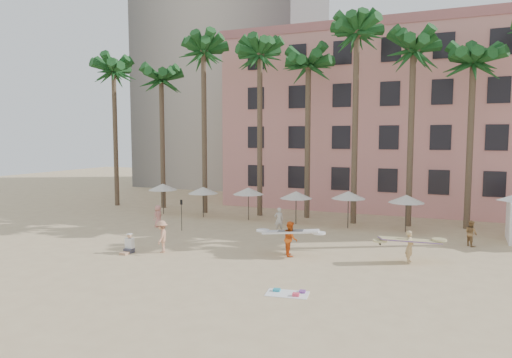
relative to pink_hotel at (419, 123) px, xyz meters
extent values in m
plane|color=#D1B789|center=(-7.00, -26.00, -8.00)|extent=(120.00, 120.00, 0.00)
cube|color=#D98684|center=(0.00, 0.00, 0.00)|extent=(35.00, 14.00, 16.00)
cube|color=#A89E8E|center=(-25.00, 12.00, 17.00)|extent=(22.00, 18.00, 50.00)
cylinder|color=brown|center=(-27.00, -11.00, -1.50)|extent=(0.44, 0.44, 13.00)
cylinder|color=brown|center=(-22.00, -10.50, -2.00)|extent=(0.44, 0.44, 12.00)
cylinder|color=brown|center=(-17.00, -11.50, -1.00)|extent=(0.44, 0.44, 14.00)
cylinder|color=brown|center=(-12.00, -11.00, -1.25)|extent=(0.44, 0.44, 13.50)
cylinder|color=brown|center=(-8.00, -10.50, -1.75)|extent=(0.44, 0.44, 12.50)
cylinder|color=brown|center=(-4.00, -11.50, -0.75)|extent=(0.44, 0.44, 14.50)
cylinder|color=brown|center=(0.00, -11.00, -1.50)|extent=(0.44, 0.44, 13.00)
cylinder|color=brown|center=(4.00, -10.50, -2.00)|extent=(0.44, 0.44, 12.00)
cylinder|color=#332B23|center=(-20.00, -13.50, -6.75)|extent=(0.07, 0.07, 2.50)
cone|color=silver|center=(-20.00, -13.50, -5.65)|extent=(2.50, 2.50, 0.55)
cylinder|color=#332B23|center=(-16.00, -13.60, -6.80)|extent=(0.07, 0.07, 2.40)
cone|color=silver|center=(-16.00, -13.60, -5.75)|extent=(2.50, 2.50, 0.55)
cylinder|color=#332B23|center=(-12.00, -13.40, -6.75)|extent=(0.07, 0.07, 2.50)
cone|color=silver|center=(-12.00, -13.40, -5.65)|extent=(2.50, 2.50, 0.55)
cylinder|color=#332B23|center=(-8.00, -13.50, -6.80)|extent=(0.07, 0.07, 2.40)
cone|color=silver|center=(-8.00, -13.50, -5.75)|extent=(2.50, 2.50, 0.55)
cylinder|color=#332B23|center=(-4.00, -13.60, -6.70)|extent=(0.07, 0.07, 2.60)
cone|color=silver|center=(-4.00, -13.60, -5.55)|extent=(2.50, 2.50, 0.55)
cylinder|color=#332B23|center=(0.00, -13.40, -6.75)|extent=(0.07, 0.07, 2.50)
cone|color=silver|center=(0.00, -13.40, -5.65)|extent=(2.50, 2.50, 0.55)
cube|color=white|center=(-3.63, -28.57, -7.99)|extent=(1.92, 1.24, 0.02)
cube|color=teal|center=(-4.15, -28.44, -7.93)|extent=(0.33, 0.29, 0.10)
cube|color=#F94561|center=(-3.20, -28.71, -7.92)|extent=(0.31, 0.26, 0.12)
cube|color=purple|center=(-3.08, -28.19, -7.94)|extent=(0.30, 0.33, 0.08)
imported|color=tan|center=(0.81, -21.45, -7.14)|extent=(0.48, 0.67, 1.71)
cube|color=#CBBD7F|center=(0.81, -21.45, -6.80)|extent=(3.23, 2.11, 0.38)
imported|color=orange|center=(-5.48, -22.52, -7.03)|extent=(1.08, 1.18, 1.95)
cube|color=white|center=(-5.48, -22.52, -6.64)|extent=(3.24, 1.29, 0.32)
imported|color=beige|center=(-8.17, -16.89, -7.12)|extent=(0.76, 0.67, 1.75)
imported|color=tan|center=(-12.56, -24.68, -7.07)|extent=(1.08, 1.37, 1.86)
imported|color=#E08B7E|center=(-17.10, -18.47, -7.19)|extent=(0.60, 0.84, 1.62)
imported|color=olive|center=(4.02, -16.19, -7.20)|extent=(0.93, 0.98, 1.59)
cylinder|color=black|center=(-14.75, -19.01, -6.95)|extent=(0.04, 0.04, 2.10)
cube|color=black|center=(-14.75, -19.01, -5.95)|extent=(0.18, 0.03, 0.35)
cube|color=#3F3F4C|center=(-14.26, -25.49, -7.87)|extent=(0.49, 0.45, 0.26)
cube|color=tan|center=(-14.26, -25.87, -7.94)|extent=(0.43, 0.49, 0.13)
cube|color=white|center=(-14.26, -25.44, -7.46)|extent=(0.48, 0.28, 0.59)
sphere|color=tan|center=(-14.26, -25.44, -7.03)|extent=(0.26, 0.26, 0.26)
camera|label=1|loc=(2.35, -46.49, -1.32)|focal=32.00mm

